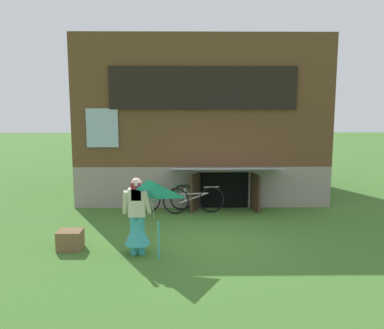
{
  "coord_description": "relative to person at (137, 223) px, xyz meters",
  "views": [
    {
      "loc": [
        -0.49,
        -9.15,
        3.2
      ],
      "look_at": [
        -0.34,
        0.9,
        1.61
      ],
      "focal_mm": 39.9,
      "sensor_mm": 36.0,
      "label": 1
    }
  ],
  "objects": [
    {
      "name": "ground_plane",
      "position": [
        1.48,
        0.74,
        -0.67
      ],
      "size": [
        60.0,
        60.0,
        0.0
      ],
      "primitive_type": "plane",
      "color": "#3D6B28"
    },
    {
      "name": "log_house",
      "position": [
        1.48,
        6.16,
        1.82
      ],
      "size": [
        7.51,
        5.96,
        4.99
      ],
      "color": "gray",
      "rests_on": "ground_plane"
    },
    {
      "name": "person",
      "position": [
        0.0,
        0.0,
        0.0
      ],
      "size": [
        0.61,
        0.52,
        1.6
      ],
      "rotation": [
        0.0,
        0.0,
        0.14
      ],
      "color": "teal",
      "rests_on": "ground_plane"
    },
    {
      "name": "kite",
      "position": [
        0.29,
        -0.54,
        0.6
      ],
      "size": [
        0.99,
        1.01,
        1.56
      ],
      "color": "#2DB2CC",
      "rests_on": "ground_plane"
    },
    {
      "name": "bicycle_silver",
      "position": [
        1.21,
        3.14,
        -0.29
      ],
      "size": [
        1.72,
        0.29,
        0.79
      ],
      "rotation": [
        0.0,
        0.0,
        0.14
      ],
      "color": "black",
      "rests_on": "ground_plane"
    },
    {
      "name": "bicycle_green",
      "position": [
        0.41,
        3.31,
        -0.29
      ],
      "size": [
        1.68,
        0.59,
        0.8
      ],
      "rotation": [
        0.0,
        0.0,
        0.32
      ],
      "color": "black",
      "rests_on": "ground_plane"
    },
    {
      "name": "wooden_crate",
      "position": [
        -1.46,
        0.31,
        -0.47
      ],
      "size": [
        0.51,
        0.43,
        0.41
      ],
      "primitive_type": "cube",
      "color": "brown",
      "rests_on": "ground_plane"
    }
  ]
}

